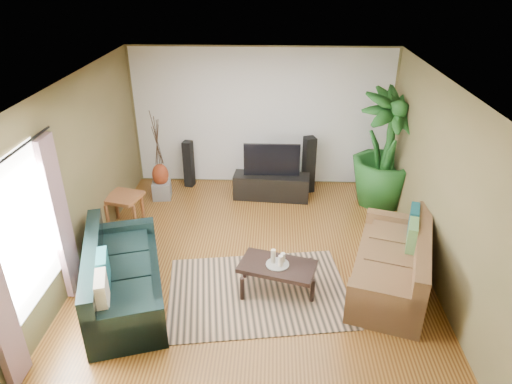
# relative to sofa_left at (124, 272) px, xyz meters

# --- Properties ---
(floor) EXTENTS (5.50, 5.50, 0.00)m
(floor) POSITION_rel_sofa_left_xyz_m (1.68, 0.95, -0.42)
(floor) COLOR #905E25
(floor) RESTS_ON ground
(ceiling) EXTENTS (5.50, 5.50, 0.00)m
(ceiling) POSITION_rel_sofa_left_xyz_m (1.68, 0.95, 2.28)
(ceiling) COLOR white
(ceiling) RESTS_ON ground
(wall_back) EXTENTS (5.00, 0.00, 5.00)m
(wall_back) POSITION_rel_sofa_left_xyz_m (1.68, 3.70, 0.93)
(wall_back) COLOR brown
(wall_back) RESTS_ON ground
(wall_front) EXTENTS (5.00, 0.00, 5.00)m
(wall_front) POSITION_rel_sofa_left_xyz_m (1.68, -1.80, 0.93)
(wall_front) COLOR brown
(wall_front) RESTS_ON ground
(wall_left) EXTENTS (0.00, 5.50, 5.50)m
(wall_left) POSITION_rel_sofa_left_xyz_m (-0.82, 0.95, 0.92)
(wall_left) COLOR brown
(wall_left) RESTS_ON ground
(wall_right) EXTENTS (0.00, 5.50, 5.50)m
(wall_right) POSITION_rel_sofa_left_xyz_m (4.18, 0.95, 0.92)
(wall_right) COLOR brown
(wall_right) RESTS_ON ground
(backwall_panel) EXTENTS (4.90, 0.00, 4.90)m
(backwall_panel) POSITION_rel_sofa_left_xyz_m (1.68, 3.69, 0.93)
(backwall_panel) COLOR white
(backwall_panel) RESTS_ON ground
(window_pane) EXTENTS (0.00, 1.80, 1.80)m
(window_pane) POSITION_rel_sofa_left_xyz_m (-0.80, -0.65, 0.97)
(window_pane) COLOR white
(window_pane) RESTS_ON ground
(curtain_far) EXTENTS (0.08, 0.35, 2.20)m
(curtain_far) POSITION_rel_sofa_left_xyz_m (-0.75, 0.10, 0.72)
(curtain_far) COLOR gray
(curtain_far) RESTS_ON ground
(curtain_rod) EXTENTS (0.03, 1.90, 0.03)m
(curtain_rod) POSITION_rel_sofa_left_xyz_m (-0.75, -0.65, 1.87)
(curtain_rod) COLOR black
(curtain_rod) RESTS_ON ground
(sofa_left) EXTENTS (1.49, 2.28, 0.85)m
(sofa_left) POSITION_rel_sofa_left_xyz_m (0.00, 0.00, 0.00)
(sofa_left) COLOR black
(sofa_left) RESTS_ON floor
(sofa_right) EXTENTS (1.48, 2.22, 0.85)m
(sofa_right) POSITION_rel_sofa_left_xyz_m (3.57, 0.46, 0.00)
(sofa_right) COLOR brown
(sofa_right) RESTS_ON floor
(area_rug) EXTENTS (2.66, 2.06, 0.01)m
(area_rug) POSITION_rel_sofa_left_xyz_m (1.75, 0.18, -0.42)
(area_rug) COLOR tan
(area_rug) RESTS_ON floor
(coffee_table) EXTENTS (1.12, 0.81, 0.41)m
(coffee_table) POSITION_rel_sofa_left_xyz_m (2.01, 0.26, -0.22)
(coffee_table) COLOR black
(coffee_table) RESTS_ON floor
(candle_tray) EXTENTS (0.31, 0.31, 0.01)m
(candle_tray) POSITION_rel_sofa_left_xyz_m (2.01, 0.26, -0.00)
(candle_tray) COLOR gray
(candle_tray) RESTS_ON coffee_table
(candle_tall) EXTENTS (0.06, 0.06, 0.20)m
(candle_tall) POSITION_rel_sofa_left_xyz_m (1.95, 0.29, 0.10)
(candle_tall) COLOR beige
(candle_tall) RESTS_ON candle_tray
(candle_mid) EXTENTS (0.06, 0.06, 0.16)m
(candle_mid) POSITION_rel_sofa_left_xyz_m (2.05, 0.22, 0.08)
(candle_mid) COLOR #F5E5CF
(candle_mid) RESTS_ON candle_tray
(candle_short) EXTENTS (0.06, 0.06, 0.13)m
(candle_short) POSITION_rel_sofa_left_xyz_m (2.08, 0.32, 0.07)
(candle_short) COLOR beige
(candle_short) RESTS_ON candle_tray
(tv_stand) EXTENTS (1.44, 0.53, 0.47)m
(tv_stand) POSITION_rel_sofa_left_xyz_m (1.90, 2.98, -0.19)
(tv_stand) COLOR black
(tv_stand) RESTS_ON floor
(television) EXTENTS (1.04, 0.06, 0.61)m
(television) POSITION_rel_sofa_left_xyz_m (1.90, 3.00, 0.35)
(television) COLOR black
(television) RESTS_ON tv_stand
(speaker_left) EXTENTS (0.21, 0.22, 0.94)m
(speaker_left) POSITION_rel_sofa_left_xyz_m (0.25, 3.45, 0.04)
(speaker_left) COLOR black
(speaker_left) RESTS_ON floor
(speaker_right) EXTENTS (0.26, 0.27, 1.11)m
(speaker_right) POSITION_rel_sofa_left_xyz_m (2.61, 3.32, 0.13)
(speaker_right) COLOR black
(speaker_right) RESTS_ON floor
(potted_plant) EXTENTS (1.59, 1.59, 2.12)m
(potted_plant) POSITION_rel_sofa_left_xyz_m (3.93, 2.88, 0.63)
(potted_plant) COLOR #1A4E1B
(potted_plant) RESTS_ON floor
(plant_pot) EXTENTS (0.39, 0.39, 0.30)m
(plant_pot) POSITION_rel_sofa_left_xyz_m (3.93, 2.88, -0.27)
(plant_pot) COLOR black
(plant_pot) RESTS_ON floor
(pedestal) EXTENTS (0.37, 0.37, 0.33)m
(pedestal) POSITION_rel_sofa_left_xyz_m (-0.18, 2.89, -0.26)
(pedestal) COLOR gray
(pedestal) RESTS_ON floor
(vase) EXTENTS (0.30, 0.30, 0.43)m
(vase) POSITION_rel_sofa_left_xyz_m (-0.18, 2.89, 0.06)
(vase) COLOR maroon
(vase) RESTS_ON pedestal
(side_table) EXTENTS (0.65, 0.65, 0.57)m
(side_table) POSITION_rel_sofa_left_xyz_m (-0.57, 1.87, -0.14)
(side_table) COLOR brown
(side_table) RESTS_ON floor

